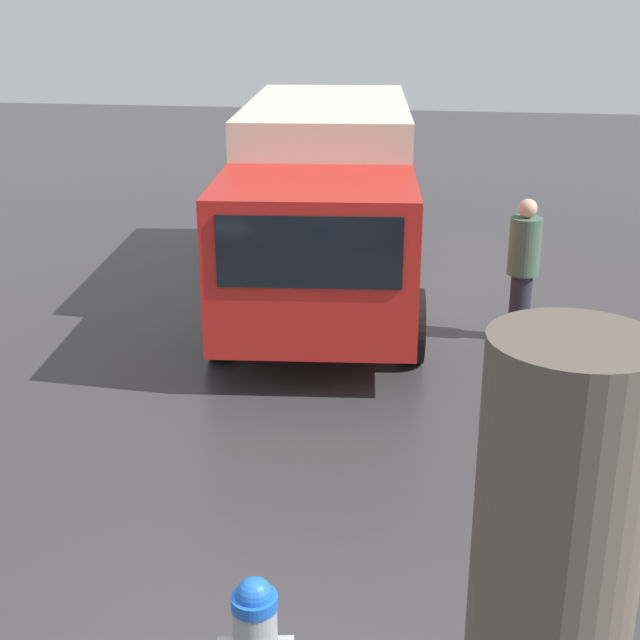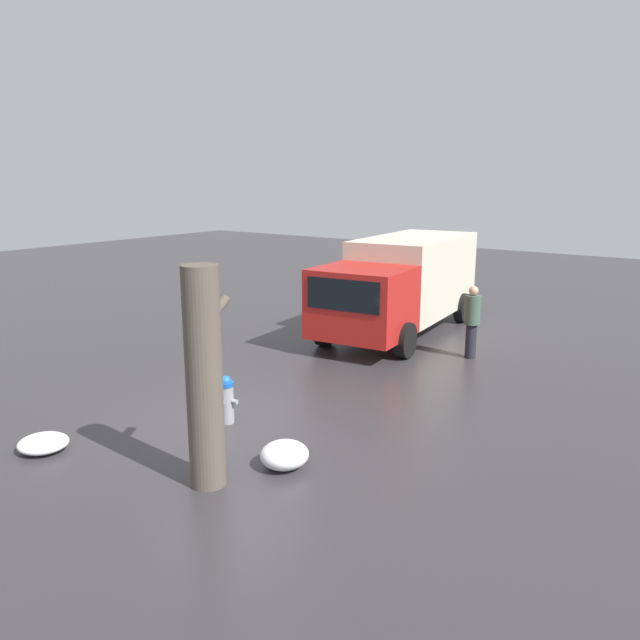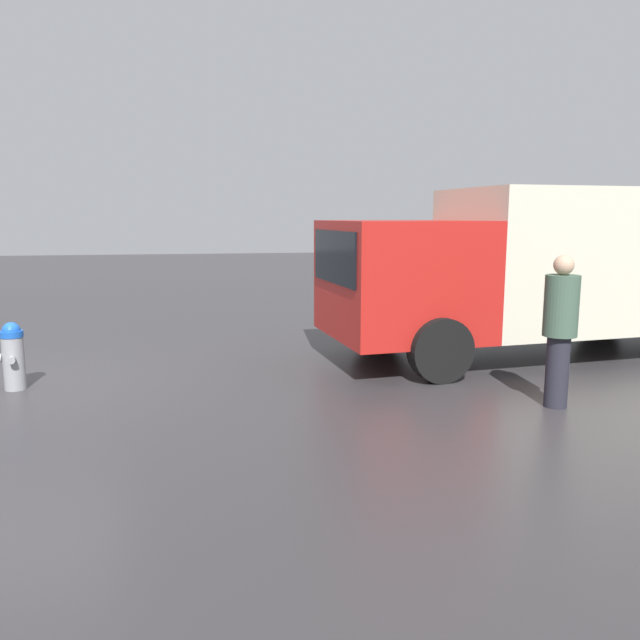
{
  "view_description": "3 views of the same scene",
  "coord_description": "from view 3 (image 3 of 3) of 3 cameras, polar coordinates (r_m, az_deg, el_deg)",
  "views": [
    {
      "loc": [
        -4.31,
        -1.06,
        4.18
      ],
      "look_at": [
        4.46,
        0.29,
        0.9
      ],
      "focal_mm": 50.0,
      "sensor_mm": 36.0,
      "label": 1
    },
    {
      "loc": [
        -7.69,
        -7.69,
        4.42
      ],
      "look_at": [
        3.17,
        0.18,
        1.32
      ],
      "focal_mm": 35.0,
      "sensor_mm": 36.0,
      "label": 2
    },
    {
      "loc": [
        2.55,
        -8.56,
        2.26
      ],
      "look_at": [
        4.09,
        0.03,
        0.8
      ],
      "focal_mm": 35.0,
      "sensor_mm": 36.0,
      "label": 3
    }
  ],
  "objects": [
    {
      "name": "pedestrian",
      "position": [
        7.85,
        21.09,
        -0.45
      ],
      "size": [
        0.4,
        0.4,
        1.82
      ],
      "rotation": [
        0.0,
        0.0,
        2.19
      ],
      "color": "#23232D",
      "rests_on": "ground_plane"
    },
    {
      "name": "delivery_truck",
      "position": [
        10.8,
        20.09,
        4.75
      ],
      "size": [
        7.12,
        3.12,
        2.68
      ],
      "rotation": [
        0.0,
        0.0,
        1.67
      ],
      "color": "red",
      "rests_on": "ground_plane"
    },
    {
      "name": "ground_plane",
      "position": [
        9.21,
        -26.04,
        -5.7
      ],
      "size": [
        60.0,
        60.0,
        0.0
      ],
      "primitive_type": "plane",
      "color": "#333033"
    },
    {
      "name": "fire_hydrant",
      "position": [
        9.11,
        -26.27,
        -2.89
      ],
      "size": [
        0.38,
        0.48,
        0.9
      ],
      "rotation": [
        0.0,
        0.0,
        3.32
      ],
      "color": "gray",
      "rests_on": "ground_plane"
    }
  ]
}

